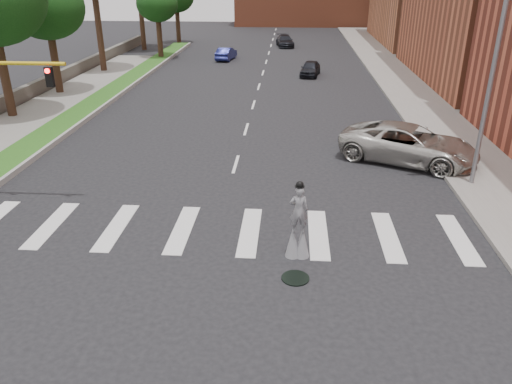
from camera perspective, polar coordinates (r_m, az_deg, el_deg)
name	(u,v)px	position (r m, az deg, el deg)	size (l,w,h in m)	color
ground_plane	(212,244)	(18.16, -5.05, -5.91)	(160.00, 160.00, 0.00)	black
grass_median	(99,100)	(39.25, -17.55, 9.96)	(2.00, 60.00, 0.25)	#225217
median_curb	(112,100)	(38.88, -16.09, 10.03)	(0.20, 60.00, 0.28)	gray
sidewalk_right	(414,91)	(42.62, 17.58, 10.98)	(5.00, 90.00, 0.18)	slate
stone_wall	(38,87)	(43.19, -23.64, 10.89)	(0.50, 56.00, 1.10)	#534E47
manhole	(295,278)	(16.26, 4.52, -9.78)	(0.90, 0.90, 0.04)	black
streetlight	(489,78)	(23.38, 25.09, 11.70)	(2.05, 0.20, 9.00)	slate
stilt_performer	(298,228)	(16.90, 4.83, -4.14)	(0.84, 0.53, 2.81)	black
suv_crossing	(409,144)	(26.49, 17.06, 5.27)	(3.14, 6.82, 1.89)	#B8B6AE
car_near	(310,68)	(47.20, 6.23, 13.87)	(1.57, 3.90, 1.33)	black
car_mid	(226,54)	(55.47, -3.43, 15.51)	(1.40, 4.02, 1.32)	navy
car_far	(285,41)	(65.23, 3.33, 16.84)	(1.89, 4.64, 1.35)	black
tree_3	(46,7)	(41.94, -22.84, 18.87)	(5.53, 5.53, 8.81)	black
tree_6	(157,5)	(56.58, -11.24, 20.27)	(4.31, 4.31, 7.45)	black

